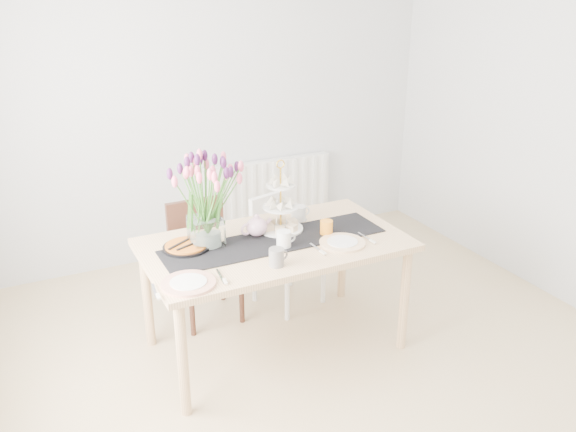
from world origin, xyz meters
name	(u,v)px	position (x,y,z in m)	size (l,w,h in m)	color
room_shell	(355,181)	(0.00, 0.00, 1.30)	(4.50, 4.50, 4.50)	tan
radiator	(268,193)	(0.50, 2.19, 0.45)	(1.20, 0.08, 0.60)	white
dining_table	(275,253)	(-0.17, 0.61, 0.67)	(1.60, 0.90, 0.75)	tan
chair_brown	(202,251)	(-0.44, 1.23, 0.48)	(0.42, 0.42, 0.83)	#341913
chair_white	(282,241)	(0.14, 1.16, 0.47)	(0.49, 0.49, 0.81)	white
table_runner	(275,241)	(-0.17, 0.61, 0.75)	(1.40, 0.35, 0.01)	black
tulip_vase	(204,188)	(-0.57, 0.73, 1.12)	(0.67, 0.67, 0.57)	silver
cake_stand	(281,213)	(-0.06, 0.75, 0.87)	(0.29, 0.29, 0.42)	gold
teapot	(257,227)	(-0.24, 0.73, 0.82)	(0.21, 0.17, 0.14)	silver
cream_jug	(299,213)	(0.12, 0.85, 0.80)	(0.10, 0.10, 0.10)	silver
tart_tin	(186,247)	(-0.70, 0.74, 0.77)	(0.28, 0.28, 0.03)	black
mug_grey	(276,257)	(-0.30, 0.31, 0.80)	(0.09, 0.09, 0.10)	slate
mug_white	(284,239)	(-0.16, 0.51, 0.80)	(0.09, 0.09, 0.11)	white
mug_orange	(326,228)	(0.16, 0.56, 0.80)	(0.08, 0.08, 0.09)	orange
plate_left	(188,283)	(-0.82, 0.31, 0.76)	(0.29, 0.29, 0.02)	silver
plate_right	(342,243)	(0.18, 0.39, 0.76)	(0.28, 0.28, 0.01)	white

